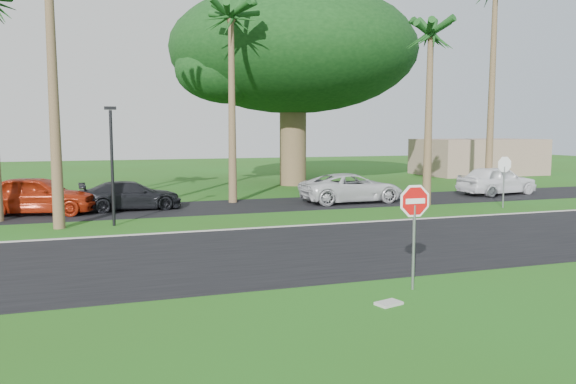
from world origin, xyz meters
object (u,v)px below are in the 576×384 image
(car_red, at_px, (37,195))
(car_dark, at_px, (131,196))
(stop_sign_near, at_px, (414,215))
(stop_sign_far, at_px, (504,171))
(car_minivan, at_px, (352,188))
(car_pickup, at_px, (497,180))

(car_red, distance_m, car_dark, 4.02)
(stop_sign_near, distance_m, stop_sign_far, 15.91)
(stop_sign_near, xyz_separation_m, car_minivan, (5.37, 15.11, -1.03))
(stop_sign_near, relative_size, car_minivan, 0.49)
(stop_sign_near, relative_size, car_dark, 0.57)
(car_minivan, distance_m, car_pickup, 9.50)
(stop_sign_near, xyz_separation_m, car_red, (-9.64, 15.59, -0.91))
(car_red, height_order, car_minivan, car_red)
(car_pickup, bearing_deg, car_red, 82.31)
(car_red, bearing_deg, car_pickup, -77.51)
(stop_sign_near, xyz_separation_m, car_pickup, (14.86, 15.69, -0.94))
(stop_sign_far, distance_m, car_red, 21.66)
(stop_sign_near, height_order, car_minivan, stop_sign_near)
(stop_sign_far, bearing_deg, car_pickup, -125.58)
(car_dark, bearing_deg, car_minivan, -96.74)
(stop_sign_near, height_order, car_red, stop_sign_near)
(stop_sign_near, height_order, car_pickup, stop_sign_near)
(stop_sign_near, height_order, car_dark, stop_sign_near)
(stop_sign_far, height_order, car_minivan, stop_sign_far)
(stop_sign_far, relative_size, car_pickup, 0.53)
(car_minivan, height_order, car_pickup, car_pickup)
(stop_sign_near, bearing_deg, car_minivan, 70.43)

